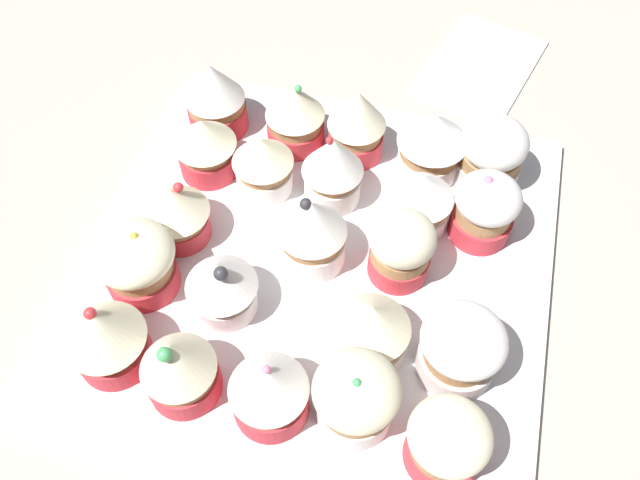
# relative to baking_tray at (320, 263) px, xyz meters

# --- Properties ---
(ground_plane) EXTENTS (1.80, 1.80, 0.03)m
(ground_plane) POSITION_rel_baking_tray_xyz_m (0.00, 0.00, -0.02)
(ground_plane) COLOR #B2A899
(baking_tray) EXTENTS (0.40, 0.40, 0.01)m
(baking_tray) POSITION_rel_baking_tray_xyz_m (0.00, 0.00, 0.00)
(baking_tray) COLOR silver
(baking_tray) RESTS_ON ground_plane
(cupcake_0) EXTENTS (0.06, 0.06, 0.08)m
(cupcake_0) POSITION_rel_baking_tray_xyz_m (-0.13, -0.14, 0.05)
(cupcake_0) COLOR #D1333D
(cupcake_0) RESTS_ON baking_tray
(cupcake_1) EXTENTS (0.06, 0.06, 0.07)m
(cupcake_1) POSITION_rel_baking_tray_xyz_m (-0.07, -0.13, 0.04)
(cupcake_1) COLOR #D1333D
(cupcake_1) RESTS_ON baking_tray
(cupcake_2) EXTENTS (0.06, 0.06, 0.07)m
(cupcake_2) POSITION_rel_baking_tray_xyz_m (0.01, -0.13, 0.04)
(cupcake_2) COLOR #D1333D
(cupcake_2) RESTS_ON baking_tray
(cupcake_3) EXTENTS (0.07, 0.07, 0.07)m
(cupcake_3) POSITION_rel_baking_tray_xyz_m (0.06, -0.14, 0.04)
(cupcake_3) COLOR #D1333D
(cupcake_3) RESTS_ON baking_tray
(cupcake_4) EXTENTS (0.06, 0.06, 0.08)m
(cupcake_4) POSITION_rel_baking_tray_xyz_m (0.13, -0.13, 0.04)
(cupcake_4) COLOR #D1333D
(cupcake_4) RESTS_ON baking_tray
(cupcake_5) EXTENTS (0.06, 0.06, 0.07)m
(cupcake_5) POSITION_rel_baking_tray_xyz_m (-0.13, -0.06, 0.04)
(cupcake_5) COLOR #D1333D
(cupcake_5) RESTS_ON baking_tray
(cupcake_6) EXTENTS (0.06, 0.06, 0.06)m
(cupcake_6) POSITION_rel_baking_tray_xyz_m (-0.07, -0.07, 0.04)
(cupcake_6) COLOR white
(cupcake_6) RESTS_ON baking_tray
(cupcake_7) EXTENTS (0.06, 0.06, 0.07)m
(cupcake_7) POSITION_rel_baking_tray_xyz_m (0.07, -0.06, 0.04)
(cupcake_7) COLOR white
(cupcake_7) RESTS_ON baking_tray
(cupcake_8) EXTENTS (0.06, 0.06, 0.07)m
(cupcake_8) POSITION_rel_baking_tray_xyz_m (0.14, -0.07, 0.04)
(cupcake_8) COLOR #D1333D
(cupcake_8) RESTS_ON baking_tray
(cupcake_9) EXTENTS (0.06, 0.06, 0.08)m
(cupcake_9) POSITION_rel_baking_tray_xyz_m (-0.13, 0.00, 0.05)
(cupcake_9) COLOR #D1333D
(cupcake_9) RESTS_ON baking_tray
(cupcake_10) EXTENTS (0.06, 0.06, 0.08)m
(cupcake_10) POSITION_rel_baking_tray_xyz_m (-0.07, -0.01, 0.05)
(cupcake_10) COLOR white
(cupcake_10) RESTS_ON baking_tray
(cupcake_11) EXTENTS (0.06, 0.06, 0.08)m
(cupcake_11) POSITION_rel_baking_tray_xyz_m (0.00, -0.01, 0.05)
(cupcake_11) COLOR white
(cupcake_11) RESTS_ON baking_tray
(cupcake_12) EXTENTS (0.06, 0.06, 0.07)m
(cupcake_12) POSITION_rel_baking_tray_xyz_m (0.14, -0.00, 0.04)
(cupcake_12) COLOR #D1333D
(cupcake_12) RESTS_ON baking_tray
(cupcake_13) EXTENTS (0.07, 0.07, 0.07)m
(cupcake_13) POSITION_rel_baking_tray_xyz_m (-0.13, 0.07, 0.04)
(cupcake_13) COLOR white
(cupcake_13) RESTS_ON baking_tray
(cupcake_14) EXTENTS (0.06, 0.06, 0.07)m
(cupcake_14) POSITION_rel_baking_tray_xyz_m (-0.06, 0.07, 0.04)
(cupcake_14) COLOR white
(cupcake_14) RESTS_ON baking_tray
(cupcake_15) EXTENTS (0.06, 0.06, 0.07)m
(cupcake_15) POSITION_rel_baking_tray_xyz_m (-0.01, 0.07, 0.04)
(cupcake_15) COLOR #D1333D
(cupcake_15) RESTS_ON baking_tray
(cupcake_16) EXTENTS (0.06, 0.06, 0.07)m
(cupcake_16) POSITION_rel_baking_tray_xyz_m (0.07, 0.06, 0.04)
(cupcake_16) COLOR white
(cupcake_16) RESTS_ON baking_tray
(cupcake_17) EXTENTS (0.06, 0.06, 0.07)m
(cupcake_17) POSITION_rel_baking_tray_xyz_m (0.13, 0.06, 0.04)
(cupcake_17) COLOR white
(cupcake_17) RESTS_ON baking_tray
(cupcake_18) EXTENTS (0.06, 0.06, 0.07)m
(cupcake_18) POSITION_rel_baking_tray_xyz_m (-0.13, 0.13, 0.04)
(cupcake_18) COLOR white
(cupcake_18) RESTS_ON baking_tray
(cupcake_19) EXTENTS (0.06, 0.06, 0.07)m
(cupcake_19) POSITION_rel_baking_tray_xyz_m (-0.07, 0.13, 0.04)
(cupcake_19) COLOR #D1333D
(cupcake_19) RESTS_ON baking_tray
(cupcake_20) EXTENTS (0.07, 0.07, 0.07)m
(cupcake_20) POSITION_rel_baking_tray_xyz_m (0.07, 0.13, 0.04)
(cupcake_20) COLOR white
(cupcake_20) RESTS_ON baking_tray
(cupcake_21) EXTENTS (0.06, 0.06, 0.06)m
(cupcake_21) POSITION_rel_baking_tray_xyz_m (0.14, 0.13, 0.04)
(cupcake_21) COLOR #D1333D
(cupcake_21) RESTS_ON baking_tray
(napkin) EXTENTS (0.18, 0.14, 0.01)m
(napkin) POSITION_rel_baking_tray_xyz_m (-0.31, 0.11, -0.00)
(napkin) COLOR white
(napkin) RESTS_ON ground_plane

